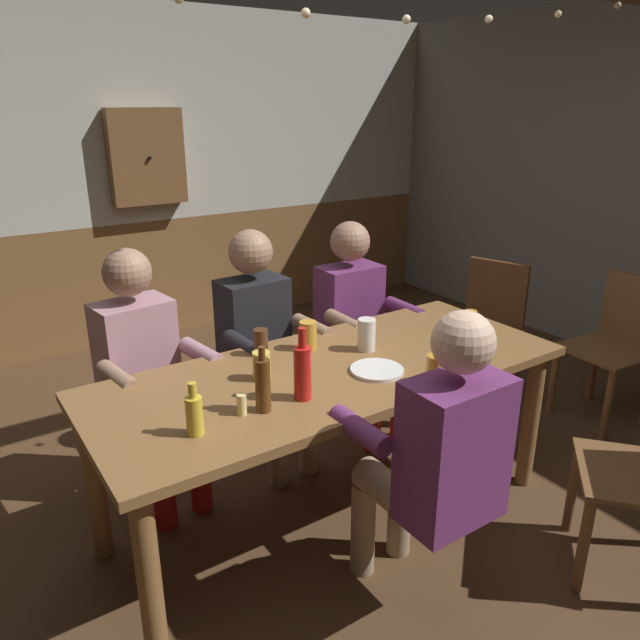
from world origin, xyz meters
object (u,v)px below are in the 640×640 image
at_px(table_candle, 242,404).
at_px(plate_0, 377,370).
at_px(person_1, 262,338).
at_px(person_3, 436,454).
at_px(pint_glass_4, 435,369).
at_px(wall_dart_cabinet, 147,157).
at_px(dining_table, 332,389).
at_px(bottle_0, 194,414).
at_px(pint_glass_1, 470,322).
at_px(pint_glass_2, 367,335).
at_px(chair_empty_near_left, 486,326).
at_px(bottle_1, 263,384).
at_px(pint_glass_0, 262,366).
at_px(pint_glass_5, 261,342).
at_px(bottle_2, 302,371).
at_px(person_2, 357,318).
at_px(pint_glass_3, 308,335).
at_px(person_0, 145,367).
at_px(chair_empty_near_right, 616,344).

xyz_separation_m(table_candle, plate_0, (0.64, 0.01, -0.03)).
height_order(person_1, person_3, person_1).
distance_m(pint_glass_4, wall_dart_cabinet, 3.07).
relative_size(dining_table, bottle_0, 10.67).
height_order(bottle_0, pint_glass_1, bottle_0).
distance_m(dining_table, pint_glass_2, 0.31).
xyz_separation_m(person_1, chair_empty_near_left, (1.56, -0.16, -0.21)).
xyz_separation_m(table_candle, bottle_0, (-0.20, -0.04, 0.04)).
bearing_deg(bottle_1, pint_glass_0, 62.55).
distance_m(person_3, pint_glass_0, 0.79).
height_order(table_candle, pint_glass_5, pint_glass_5).
distance_m(bottle_0, bottle_2, 0.45).
relative_size(person_2, pint_glass_3, 9.04).
distance_m(dining_table, bottle_0, 0.75).
relative_size(pint_glass_0, pint_glass_4, 0.99).
relative_size(person_3, pint_glass_0, 10.21).
bearing_deg(bottle_2, person_1, 72.21).
distance_m(person_0, pint_glass_4, 1.34).
height_order(person_0, chair_empty_near_left, person_0).
bearing_deg(wall_dart_cabinet, plate_0, -90.45).
bearing_deg(wall_dart_cabinet, pint_glass_1, -76.57).
height_order(pint_glass_0, pint_glass_4, same).
distance_m(bottle_0, wall_dart_cabinet, 3.03).
bearing_deg(wall_dart_cabinet, bottle_0, -106.90).
bearing_deg(person_3, wall_dart_cabinet, 87.21).
bearing_deg(pint_glass_5, pint_glass_1, -19.03).
xyz_separation_m(bottle_1, bottle_2, (0.17, 0.00, 0.01)).
height_order(chair_empty_near_right, bottle_2, bottle_2).
xyz_separation_m(person_2, bottle_0, (-1.33, -0.82, 0.17)).
xyz_separation_m(person_0, chair_empty_near_right, (2.58, -0.80, -0.20)).
height_order(person_2, pint_glass_2, person_2).
bearing_deg(bottle_0, pint_glass_1, 5.50).
bearing_deg(chair_empty_near_right, table_candle, 94.41).
bearing_deg(pint_glass_5, chair_empty_near_left, 6.15).
bearing_deg(dining_table, person_2, 45.66).
bearing_deg(person_3, person_2, 63.97).
bearing_deg(pint_glass_4, dining_table, 126.52).
bearing_deg(bottle_2, bottle_0, -177.74).
bearing_deg(person_1, bottle_0, 47.08).
relative_size(person_3, chair_empty_near_left, 1.39).
relative_size(bottle_2, pint_glass_4, 2.41).
bearing_deg(pint_glass_1, pint_glass_2, 168.04).
xyz_separation_m(chair_empty_near_right, pint_glass_4, (-1.71, -0.19, 0.34)).
xyz_separation_m(table_candle, pint_glass_0, (0.21, 0.22, 0.02)).
height_order(person_2, table_candle, person_2).
height_order(chair_empty_near_right, pint_glass_4, same).
relative_size(chair_empty_near_left, pint_glass_0, 7.34).
distance_m(bottle_2, pint_glass_1, 1.07).
distance_m(chair_empty_near_right, pint_glass_3, 2.01).
distance_m(table_candle, bottle_1, 0.11).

